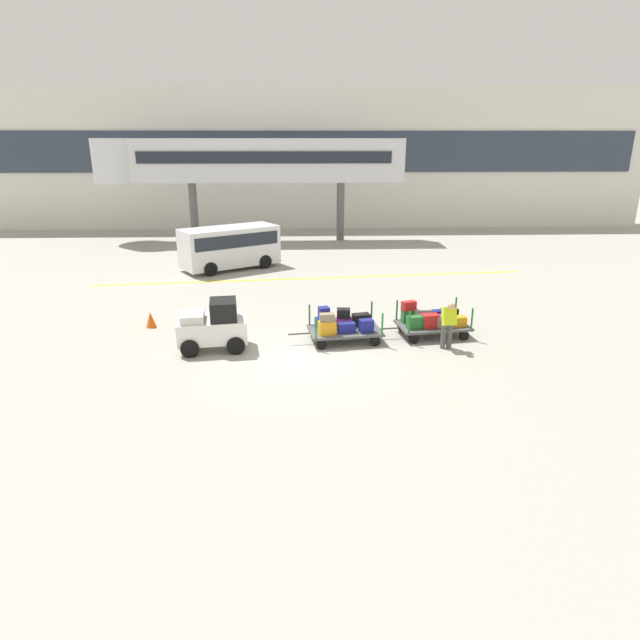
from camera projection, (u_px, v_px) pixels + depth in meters
name	position (u px, v px, depth m)	size (l,w,h in m)	color
ground_plane	(303.00, 358.00, 16.03)	(120.00, 120.00, 0.00)	#9E9B91
apron_lead_line	(315.00, 278.00, 25.32)	(20.25, 0.20, 0.01)	yellow
terminal_building	(300.00, 158.00, 39.05)	(50.54, 2.51, 9.87)	silver
jet_bridge	(238.00, 161.00, 33.22)	(19.17, 3.00, 6.32)	silver
baggage_tug	(213.00, 326.00, 16.51)	(2.23, 1.47, 1.58)	white
baggage_cart_lead	(343.00, 325.00, 17.27)	(3.07, 1.69, 1.10)	#4C4C4F
baggage_cart_middle	(432.00, 321.00, 17.75)	(3.07, 1.69, 1.13)	#4C4C4F
baggage_handler	(448.00, 323.00, 16.49)	(0.43, 0.45, 1.56)	#4C4C4C
shuttle_van	(230.00, 245.00, 26.84)	(5.08, 4.16, 2.10)	silver
safety_cone_near	(151.00, 320.00, 18.64)	(0.36, 0.36, 0.55)	#EA590F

